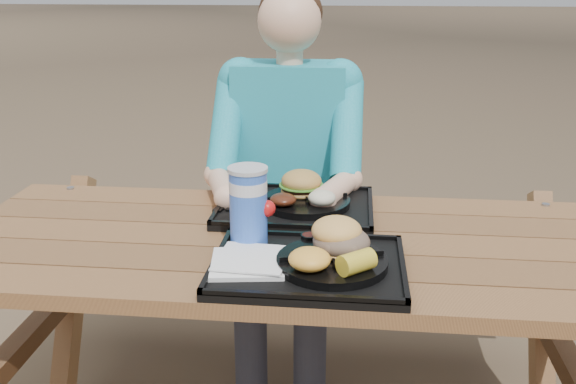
# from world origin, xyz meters

# --- Properties ---
(picnic_table) EXTENTS (1.80, 1.49, 0.75)m
(picnic_table) POSITION_xyz_m (0.00, 0.00, 0.38)
(picnic_table) COLOR #999999
(picnic_table) RESTS_ON ground
(tray_near) EXTENTS (0.45, 0.35, 0.02)m
(tray_near) POSITION_xyz_m (0.07, -0.20, 0.76)
(tray_near) COLOR black
(tray_near) RESTS_ON picnic_table
(tray_far) EXTENTS (0.45, 0.35, 0.02)m
(tray_far) POSITION_xyz_m (0.00, 0.20, 0.76)
(tray_far) COLOR black
(tray_far) RESTS_ON picnic_table
(plate_near) EXTENTS (0.26, 0.26, 0.02)m
(plate_near) POSITION_xyz_m (0.12, -0.20, 0.78)
(plate_near) COLOR black
(plate_near) RESTS_ON tray_near
(plate_far) EXTENTS (0.26, 0.26, 0.02)m
(plate_far) POSITION_xyz_m (0.03, 0.21, 0.78)
(plate_far) COLOR black
(plate_far) RESTS_ON tray_far
(napkin_stack) EXTENTS (0.19, 0.19, 0.02)m
(napkin_stack) POSITION_xyz_m (-0.07, -0.22, 0.78)
(napkin_stack) COLOR white
(napkin_stack) RESTS_ON tray_near
(soda_cup) EXTENTS (0.09, 0.09, 0.19)m
(soda_cup) POSITION_xyz_m (-0.09, -0.09, 0.86)
(soda_cup) COLOR blue
(soda_cup) RESTS_ON tray_near
(condiment_bbq) EXTENTS (0.05, 0.05, 0.03)m
(condiment_bbq) POSITION_xyz_m (0.06, -0.08, 0.78)
(condiment_bbq) COLOR #320905
(condiment_bbq) RESTS_ON tray_near
(condiment_mustard) EXTENTS (0.05, 0.05, 0.03)m
(condiment_mustard) POSITION_xyz_m (0.12, -0.08, 0.78)
(condiment_mustard) COLOR yellow
(condiment_mustard) RESTS_ON tray_near
(sandwich) EXTENTS (0.13, 0.13, 0.13)m
(sandwich) POSITION_xyz_m (0.14, -0.16, 0.86)
(sandwich) COLOR #F3B055
(sandwich) RESTS_ON plate_near
(mac_cheese) EXTENTS (0.10, 0.10, 0.05)m
(mac_cheese) POSITION_xyz_m (0.08, -0.26, 0.81)
(mac_cheese) COLOR #FFBE43
(mac_cheese) RESTS_ON plate_near
(corn_cob) EXTENTS (0.12, 0.12, 0.05)m
(corn_cob) POSITION_xyz_m (0.18, -0.27, 0.81)
(corn_cob) COLOR yellow
(corn_cob) RESTS_ON plate_near
(cutlery_far) EXTENTS (0.04, 0.18, 0.01)m
(cutlery_far) POSITION_xyz_m (-0.17, 0.22, 0.77)
(cutlery_far) COLOR black
(cutlery_far) RESTS_ON tray_far
(burger) EXTENTS (0.12, 0.12, 0.11)m
(burger) POSITION_xyz_m (0.01, 0.25, 0.85)
(burger) COLOR #BC8B42
(burger) RESTS_ON plate_far
(baked_beans) EXTENTS (0.08, 0.08, 0.03)m
(baked_beans) POSITION_xyz_m (-0.03, 0.14, 0.81)
(baked_beans) COLOR #4A1E0E
(baked_beans) RESTS_ON plate_far
(potato_salad) EXTENTS (0.08, 0.08, 0.04)m
(potato_salad) POSITION_xyz_m (0.08, 0.16, 0.81)
(potato_salad) COLOR #E9E5C6
(potato_salad) RESTS_ON plate_far
(diner) EXTENTS (0.48, 0.84, 1.28)m
(diner) POSITION_xyz_m (-0.06, 0.60, 0.64)
(diner) COLOR teal
(diner) RESTS_ON ground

